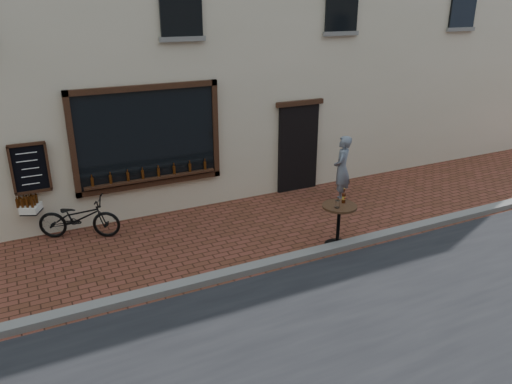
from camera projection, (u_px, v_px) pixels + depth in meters
name	position (u px, v px, depth m)	size (l,w,h in m)	color
ground	(304.00, 264.00, 9.33)	(90.00, 90.00, 0.00)	#592D1C
kerb	(298.00, 257.00, 9.47)	(90.00, 0.25, 0.12)	slate
cargo_bicycle	(77.00, 217.00, 10.24)	(1.99, 1.28, 0.93)	black
bistro_table	(339.00, 217.00, 9.81)	(0.68, 0.68, 1.18)	black
pedestrian	(342.00, 169.00, 11.97)	(0.59, 0.39, 1.63)	slate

